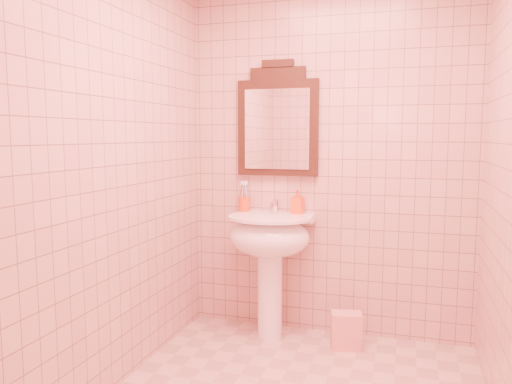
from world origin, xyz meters
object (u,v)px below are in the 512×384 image
(soap_dispenser, at_px, (298,202))
(towel, at_px, (346,331))
(pedestal_sink, at_px, (270,245))
(toothbrush_cup, at_px, (244,204))
(mirror, at_px, (278,123))

(soap_dispenser, height_order, towel, soap_dispenser)
(pedestal_sink, bearing_deg, toothbrush_cup, 145.48)
(toothbrush_cup, distance_m, soap_dispenser, 0.40)
(pedestal_sink, distance_m, toothbrush_cup, 0.39)
(mirror, bearing_deg, towel, -23.18)
(pedestal_sink, relative_size, mirror, 1.06)
(mirror, relative_size, toothbrush_cup, 4.15)
(soap_dispenser, bearing_deg, pedestal_sink, -126.96)
(pedestal_sink, height_order, towel, pedestal_sink)
(mirror, bearing_deg, toothbrush_cup, -171.44)
(pedestal_sink, relative_size, towel, 3.57)
(toothbrush_cup, relative_size, soap_dispenser, 1.12)
(pedestal_sink, distance_m, mirror, 0.87)
(mirror, distance_m, towel, 1.50)
(soap_dispenser, bearing_deg, mirror, 173.53)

